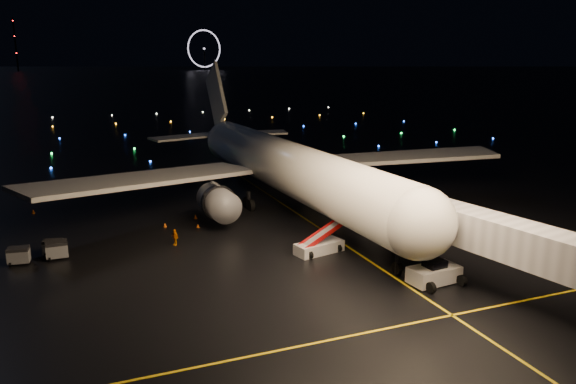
% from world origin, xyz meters
% --- Properties ---
extents(ground, '(2000.00, 2000.00, 0.00)m').
position_xyz_m(ground, '(0.00, 300.00, 0.00)').
color(ground, black).
rests_on(ground, ground).
extents(lane_centre, '(0.25, 80.00, 0.02)m').
position_xyz_m(lane_centre, '(12.00, 15.00, 0.01)').
color(lane_centre, '#DEB70D').
rests_on(lane_centre, ground).
extents(lane_cross, '(60.00, 0.25, 0.02)m').
position_xyz_m(lane_cross, '(-5.00, -10.00, 0.01)').
color(lane_cross, '#DEB70D').
rests_on(lane_cross, ground).
extents(airliner, '(66.16, 63.12, 18.01)m').
position_xyz_m(airliner, '(11.46, 26.14, 9.01)').
color(airliner, white).
rests_on(airliner, ground).
extents(pushback_tug, '(4.60, 2.71, 2.10)m').
position_xyz_m(pushback_tug, '(14.48, -4.28, 1.05)').
color(pushback_tug, silver).
rests_on(pushback_tug, ground).
extents(belt_loader, '(7.51, 3.48, 3.52)m').
position_xyz_m(belt_loader, '(8.52, 6.28, 1.76)').
color(belt_loader, silver).
rests_on(belt_loader, ground).
extents(crew_c, '(0.81, 1.08, 1.71)m').
position_xyz_m(crew_c, '(-4.30, 13.89, 0.85)').
color(crew_c, orange).
rests_on(crew_c, ground).
extents(safety_cone_0, '(0.49, 0.49, 0.46)m').
position_xyz_m(safety_cone_0, '(-0.74, 18.98, 0.23)').
color(safety_cone_0, orange).
rests_on(safety_cone_0, ground).
extents(safety_cone_1, '(0.58, 0.58, 0.52)m').
position_xyz_m(safety_cone_1, '(-0.21, 22.56, 0.26)').
color(safety_cone_1, orange).
rests_on(safety_cone_1, ground).
extents(safety_cone_2, '(0.52, 0.52, 0.46)m').
position_xyz_m(safety_cone_2, '(-4.17, 20.64, 0.23)').
color(safety_cone_2, orange).
rests_on(safety_cone_2, ground).
extents(safety_cone_3, '(0.56, 0.56, 0.51)m').
position_xyz_m(safety_cone_3, '(-18.36, 32.38, 0.26)').
color(safety_cone_3, orange).
rests_on(safety_cone_3, ground).
extents(ferris_wheel, '(49.33, 16.80, 52.00)m').
position_xyz_m(ferris_wheel, '(170.00, 720.00, 26.00)').
color(ferris_wheel, black).
rests_on(ferris_wheel, ground).
extents(radio_mast, '(1.80, 1.80, 64.00)m').
position_xyz_m(radio_mast, '(-60.00, 740.00, 32.00)').
color(radio_mast, black).
rests_on(radio_mast, ground).
extents(taxiway_lights, '(164.00, 92.00, 0.36)m').
position_xyz_m(taxiway_lights, '(0.00, 106.00, 0.18)').
color(taxiway_lights, black).
rests_on(taxiway_lights, ground).
extents(baggage_cart_0, '(2.03, 1.45, 1.70)m').
position_xyz_m(baggage_cart_0, '(-15.58, 14.21, 0.85)').
color(baggage_cart_0, gray).
rests_on(baggage_cart_0, ground).
extents(baggage_cart_1, '(2.03, 1.53, 1.61)m').
position_xyz_m(baggage_cart_1, '(-18.90, 13.99, 0.80)').
color(baggage_cart_1, gray).
rests_on(baggage_cart_1, ground).
extents(baggage_cart_2, '(1.97, 1.57, 1.50)m').
position_xyz_m(baggage_cart_2, '(-15.95, 15.50, 0.75)').
color(baggage_cart_2, gray).
rests_on(baggage_cart_2, ground).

